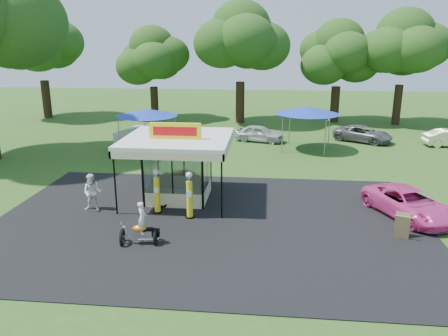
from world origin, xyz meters
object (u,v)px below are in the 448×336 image
Objects in this scene: a_frame_sign at (402,226)px; bg_car_c at (259,133)px; kiosk_car at (187,178)px; gas_pump_left at (157,192)px; motorcycle at (141,227)px; tent_west at (147,113)px; tent_east at (307,111)px; bg_car_a at (144,137)px; spectator_west at (92,192)px; gas_pump_right at (190,196)px; bg_car_d at (363,134)px; pink_sedan at (409,203)px; gas_station_kiosk at (178,166)px.

bg_car_c is at bearing 128.31° from a_frame_sign.
gas_pump_left is at bearing 171.54° from kiosk_car.
motorcycle is 0.48× the size of bg_car_c.
motorcycle is at bearing -75.64° from tent_west.
motorcycle is at bearing -177.01° from bg_car_c.
tent_east reaches higher than bg_car_c.
a_frame_sign is at bearing -144.97° from bg_car_c.
kiosk_car is 10.70m from bg_car_a.
spectator_west is 12.51m from tent_west.
a_frame_sign is at bearing -120.45° from kiosk_car.
gas_pump_right is 21.11m from bg_car_d.
bg_car_c is (3.92, 12.06, 0.21)m from kiosk_car.
bg_car_a is at bearing 113.59° from gas_pump_right.
tent_west is at bearing -144.43° from bg_car_a.
gas_pump_right reaches higher than bg_car_d.
bg_car_c is (-7.46, 15.65, 0.01)m from pink_sedan.
a_frame_sign is at bearing -79.78° from tent_east.
gas_pump_right is 0.48× the size of tent_east.
gas_station_kiosk is at bearing -146.63° from bg_car_a.
gas_pump_right is 15.48m from bg_car_a.
pink_sedan is 1.21× the size of bg_car_c.
gas_pump_left is 0.49× the size of tent_west.
spectator_west is (-3.25, 0.02, -0.14)m from gas_pump_left.
tent_west is (-15.87, 11.61, 2.25)m from pink_sedan.
bg_car_d is 0.99× the size of tent_east.
bg_car_a reaches higher than bg_car_d.
gas_pump_left is 1.20× the size of spectator_west.
gas_station_kiosk is 14.84m from bg_car_c.
tent_west is at bearing 155.21° from a_frame_sign.
bg_car_c is at bearing 59.02° from spectator_west.
spectator_west is 18.15m from bg_car_c.
pink_sedan is 21.00m from bg_car_a.
bg_car_c is at bearing 145.38° from tent_east.
tent_west is 0.96× the size of tent_east.
tent_east is (12.05, 1.53, 0.12)m from tent_west.
a_frame_sign is at bearing -0.75° from motorcycle.
gas_pump_left is at bearing -5.86° from spectator_west.
bg_car_a reaches higher than bg_car_c.
spectator_west is at bearing 167.25° from bg_car_d.
pink_sedan is 19.80m from tent_west.
kiosk_car is at bearing 177.44° from bg_car_c.
pink_sedan is at bearing -118.70° from bg_car_a.
motorcycle is 20.29m from bg_car_c.
tent_east reaches higher than spectator_west.
gas_station_kiosk is at bearing -180.00° from kiosk_car.
a_frame_sign is 0.24× the size of tent_west.
bg_car_c is (-6.46, 18.17, 0.13)m from a_frame_sign.
bg_car_c is at bearing 68.17° from motorcycle.
kiosk_car is 5.83m from spectator_west.
bg_car_d is at bearing 33.99° from tent_east.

